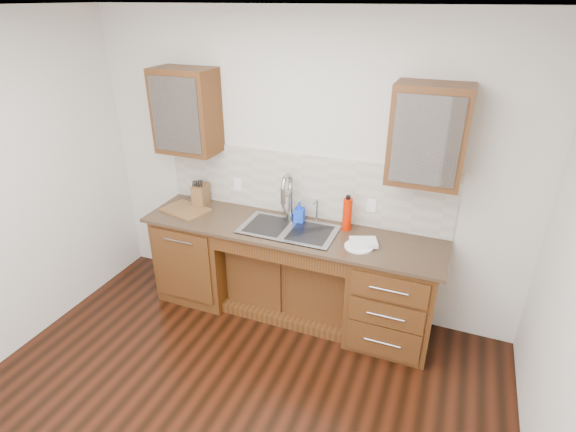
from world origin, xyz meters
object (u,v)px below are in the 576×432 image
at_px(soap_bottle, 299,212).
at_px(knife_block, 201,195).
at_px(cutting_board, 186,210).
at_px(water_bottle, 347,214).
at_px(plate, 359,247).

xyz_separation_m(soap_bottle, knife_block, (-1.02, -0.00, 0.01)).
relative_size(soap_bottle, cutting_board, 0.46).
bearing_deg(water_bottle, plate, -56.62).
bearing_deg(water_bottle, soap_bottle, -177.99).
relative_size(water_bottle, plate, 1.26).
height_order(soap_bottle, cutting_board, soap_bottle).
height_order(soap_bottle, knife_block, knife_block).
relative_size(soap_bottle, plate, 0.84).
bearing_deg(cutting_board, soap_bottle, 9.42).
bearing_deg(plate, cutting_board, 177.66).
bearing_deg(cutting_board, plate, -2.34).
bearing_deg(cutting_board, knife_block, 69.41).
distance_m(soap_bottle, knife_block, 1.02).
relative_size(water_bottle, cutting_board, 0.69).
xyz_separation_m(water_bottle, cutting_board, (-1.52, -0.20, -0.14)).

